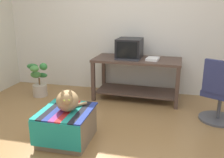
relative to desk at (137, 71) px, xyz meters
The scene contains 10 objects.
ground_plane 1.68m from the desk, 96.65° to the right, with size 14.00×14.00×0.00m, color olive.
back_wall 0.95m from the desk, 112.50° to the left, with size 8.00×0.10×2.60m, color silver.
desk is the anchor object (origin of this frame).
tv_monitor 0.41m from the desk, 162.39° to the left, with size 0.42×0.47×0.33m.
keyboard 0.31m from the desk, 134.45° to the right, with size 0.40×0.15×0.02m, color #333338.
book 0.36m from the desk, 13.14° to the right, with size 0.19×0.25×0.04m, color white.
ottoman_with_blanket 1.73m from the desk, 111.07° to the right, with size 0.59×0.65×0.39m.
cat 1.70m from the desk, 109.96° to the right, with size 0.36×0.42×0.30m.
potted_plant 1.73m from the desk, behind, with size 0.35×0.34×0.61m.
office_chair 1.38m from the desk, 27.60° to the right, with size 0.57×0.57×0.89m.
Camera 1 is at (0.71, -2.46, 1.56)m, focal length 39.78 mm.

